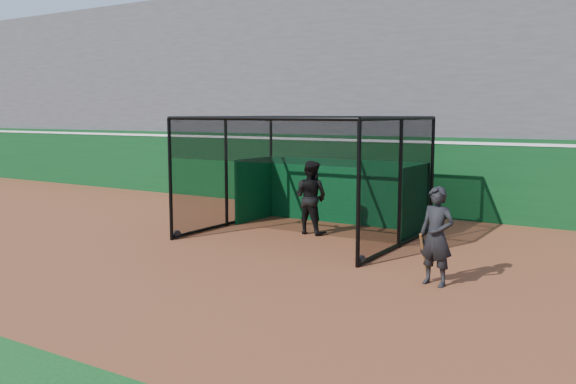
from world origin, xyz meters
The scene contains 6 objects.
ground centered at (0.00, 0.00, 0.00)m, with size 120.00×120.00×0.00m, color brown.
outfield_wall centered at (0.00, 8.50, 1.29)m, with size 50.00×0.50×2.50m.
grandstand centered at (0.00, 12.27, 4.48)m, with size 50.00×7.85×8.95m.
batting_cage centered at (-0.47, 3.75, 1.55)m, with size 5.35×4.70×3.11m.
batter centered at (-0.51, 4.07, 0.99)m, with size 0.96×0.75×1.98m, color black.
on_deck_player centered at (3.99, 1.00, 0.94)m, with size 0.76×0.57×1.88m.
Camera 1 is at (7.59, -9.98, 3.23)m, focal length 38.00 mm.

